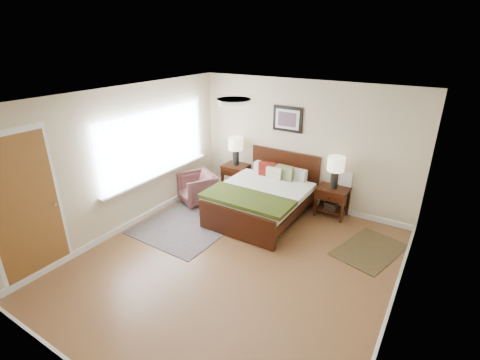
{
  "coord_description": "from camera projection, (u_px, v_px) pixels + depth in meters",
  "views": [
    {
      "loc": [
        2.44,
        -3.75,
        3.26
      ],
      "look_at": [
        -0.35,
        0.71,
        1.05
      ],
      "focal_mm": 26.0,
      "sensor_mm": 36.0,
      "label": 1
    }
  ],
  "objects": [
    {
      "name": "window",
      "position": [
        156.0,
        144.0,
        6.47
      ],
      "size": [
        0.11,
        2.72,
        1.32
      ],
      "color": "silver",
      "rests_on": "left_wall"
    },
    {
      "name": "lamp_right",
      "position": [
        336.0,
        167.0,
        6.4
      ],
      "size": [
        0.31,
        0.31,
        0.61
      ],
      "color": "black",
      "rests_on": "nightstand_right"
    },
    {
      "name": "lamp_left",
      "position": [
        236.0,
        146.0,
        7.46
      ],
      "size": [
        0.31,
        0.31,
        0.61
      ],
      "color": "black",
      "rests_on": "nightstand_left"
    },
    {
      "name": "floor",
      "position": [
        235.0,
        262.0,
        5.38
      ],
      "size": [
        5.0,
        5.0,
        0.0
      ],
      "primitive_type": "plane",
      "color": "brown",
      "rests_on": "ground"
    },
    {
      "name": "ceiling",
      "position": [
        234.0,
        99.0,
        4.41
      ],
      "size": [
        4.5,
        5.0,
        0.02
      ],
      "primitive_type": "cube",
      "color": "white",
      "rests_on": "back_wall"
    },
    {
      "name": "left_wall",
      "position": [
        125.0,
        160.0,
        6.0
      ],
      "size": [
        0.04,
        5.0,
        2.5
      ],
      "primitive_type": "cube",
      "color": "#C2B48C",
      "rests_on": "ground"
    },
    {
      "name": "wall_art",
      "position": [
        288.0,
        119.0,
        6.82
      ],
      "size": [
        0.62,
        0.05,
        0.5
      ],
      "color": "black",
      "rests_on": "back_wall"
    },
    {
      "name": "nightstand_right",
      "position": [
        332.0,
        199.0,
        6.64
      ],
      "size": [
        0.58,
        0.44,
        0.58
      ],
      "color": "#361708",
      "rests_on": "ground"
    },
    {
      "name": "rug_persian",
      "position": [
        196.0,
        220.0,
        6.6
      ],
      "size": [
        1.6,
        2.22,
        0.01
      ],
      "primitive_type": "cube",
      "rotation": [
        0.0,
        0.0,
        -0.03
      ],
      "color": "#0C113D",
      "rests_on": "ground"
    },
    {
      "name": "right_wall",
      "position": [
        407.0,
        233.0,
        3.8
      ],
      "size": [
        0.04,
        5.0,
        2.5
      ],
      "primitive_type": "cube",
      "color": "#C2B48C",
      "rests_on": "ground"
    },
    {
      "name": "rug_navy",
      "position": [
        369.0,
        250.0,
        5.68
      ],
      "size": [
        1.1,
        1.38,
        0.01
      ],
      "primitive_type": "cube",
      "rotation": [
        0.0,
        0.0,
        -0.27
      ],
      "color": "black",
      "rests_on": "ground"
    },
    {
      "name": "armchair",
      "position": [
        197.0,
        188.0,
        7.2
      ],
      "size": [
        0.92,
        0.92,
        0.62
      ],
      "primitive_type": "imported",
      "rotation": [
        0.0,
        0.0,
        -0.51
      ],
      "color": "brown",
      "rests_on": "ground"
    },
    {
      "name": "front_wall",
      "position": [
        75.0,
        291.0,
        2.94
      ],
      "size": [
        4.5,
        0.04,
        2.5
      ],
      "primitive_type": "cube",
      "color": "#C2B48C",
      "rests_on": "ground"
    },
    {
      "name": "bed",
      "position": [
        263.0,
        193.0,
        6.57
      ],
      "size": [
        1.62,
        1.95,
        1.05
      ],
      "color": "#361708",
      "rests_on": "ground"
    },
    {
      "name": "back_wall",
      "position": [
        303.0,
        145.0,
        6.85
      ],
      "size": [
        4.5,
        0.04,
        2.5
      ],
      "primitive_type": "cube",
      "color": "#C2B48C",
      "rests_on": "ground"
    },
    {
      "name": "nightstand_left",
      "position": [
        235.0,
        170.0,
        7.65
      ],
      "size": [
        0.52,
        0.46,
        0.61
      ],
      "color": "#361708",
      "rests_on": "ground"
    },
    {
      "name": "ceil_fixture",
      "position": [
        234.0,
        102.0,
        4.43
      ],
      "size": [
        0.44,
        0.44,
        0.08
      ],
      "color": "white",
      "rests_on": "ceiling"
    },
    {
      "name": "door",
      "position": [
        26.0,
        210.0,
        4.69
      ],
      "size": [
        0.06,
        1.0,
        2.18
      ],
      "color": "silver",
      "rests_on": "ground"
    }
  ]
}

